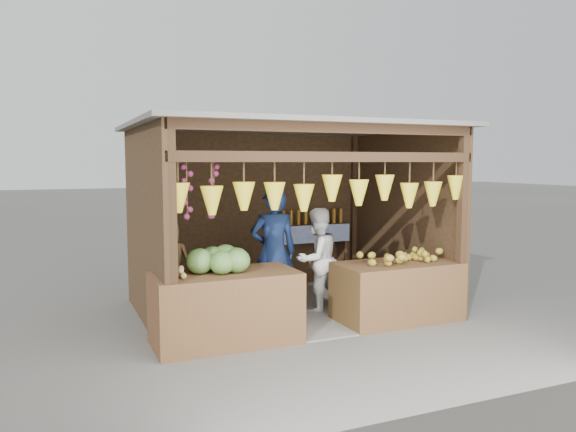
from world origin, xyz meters
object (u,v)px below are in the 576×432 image
at_px(counter_left, 226,308).
at_px(vendor_seated, 171,262).
at_px(man_standing, 274,252).
at_px(counter_right, 397,291).
at_px(woman_standing, 317,259).

relative_size(counter_left, vendor_seated, 1.61).
bearing_deg(man_standing, counter_left, 54.21).
distance_m(counter_right, vendor_seated, 3.06).
distance_m(counter_left, woman_standing, 1.89).
distance_m(counter_left, counter_right, 2.42).
height_order(counter_right, man_standing, man_standing).
relative_size(counter_right, vendor_seated, 1.56).
bearing_deg(woman_standing, counter_left, 12.11).
bearing_deg(man_standing, vendor_seated, 4.99).
height_order(counter_left, counter_right, counter_left).
distance_m(man_standing, woman_standing, 0.68).
bearing_deg(vendor_seated, counter_left, 118.19).
bearing_deg(vendor_seated, woman_standing, -178.27).
relative_size(man_standing, woman_standing, 1.20).
bearing_deg(woman_standing, counter_right, 115.16).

